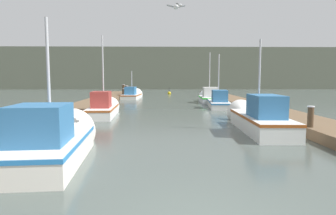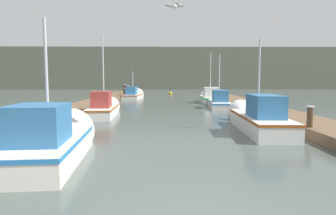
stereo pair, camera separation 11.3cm
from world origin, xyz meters
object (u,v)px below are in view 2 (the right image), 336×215
(fishing_boat_1, at_px, (256,118))
(fishing_boat_3, at_px, (218,101))
(fishing_boat_2, at_px, (104,108))
(fishing_boat_5, at_px, (134,95))
(mooring_piling_2, at_px, (125,93))
(channel_buoy, at_px, (170,93))
(seagull_1, at_px, (174,7))
(fishing_boat_4, at_px, (210,97))
(mooring_piling_3, at_px, (125,90))
(seagull_lead, at_px, (180,5))
(mooring_piling_0, at_px, (310,122))
(fishing_boat_0, at_px, (51,140))
(mooring_piling_1, at_px, (128,91))

(fishing_boat_1, height_order, fishing_boat_3, fishing_boat_3)
(fishing_boat_2, relative_size, fishing_boat_3, 0.89)
(fishing_boat_3, distance_m, fishing_boat_5, 12.03)
(fishing_boat_1, xyz_separation_m, mooring_piling_2, (-8.06, 19.34, 0.03))
(channel_buoy, bearing_deg, fishing_boat_3, -79.25)
(fishing_boat_1, relative_size, seagull_1, 11.11)
(channel_buoy, bearing_deg, mooring_piling_2, -123.63)
(fishing_boat_4, distance_m, seagull_1, 18.44)
(fishing_boat_1, distance_m, seagull_1, 6.24)
(mooring_piling_3, bearing_deg, fishing_boat_4, -43.20)
(channel_buoy, distance_m, seagull_lead, 24.75)
(mooring_piling_0, xyz_separation_m, mooring_piling_3, (-9.78, 24.25, 0.12))
(fishing_boat_5, bearing_deg, fishing_boat_3, -47.92)
(fishing_boat_0, bearing_deg, fishing_boat_4, 64.43)
(fishing_boat_0, bearing_deg, mooring_piling_0, 12.82)
(fishing_boat_2, bearing_deg, mooring_piling_0, -40.22)
(mooring_piling_0, distance_m, seagull_lead, 8.38)
(seagull_1, bearing_deg, fishing_boat_1, -145.22)
(seagull_lead, bearing_deg, fishing_boat_4, 22.28)
(fishing_boat_0, bearing_deg, mooring_piling_2, 88.18)
(fishing_boat_4, distance_m, mooring_piling_2, 9.78)
(fishing_boat_4, distance_m, channel_buoy, 13.19)
(fishing_boat_0, bearing_deg, mooring_piling_1, 87.95)
(fishing_boat_3, distance_m, seagull_lead, 9.54)
(fishing_boat_2, height_order, seagull_lead, seagull_lead)
(mooring_piling_0, relative_size, mooring_piling_3, 0.83)
(fishing_boat_0, relative_size, fishing_boat_2, 0.94)
(fishing_boat_0, height_order, seagull_1, seagull_1)
(fishing_boat_2, height_order, mooring_piling_3, fishing_boat_2)
(channel_buoy, bearing_deg, fishing_boat_0, -97.25)
(fishing_boat_4, bearing_deg, channel_buoy, 106.80)
(fishing_boat_5, bearing_deg, seagull_1, -76.95)
(fishing_boat_2, height_order, mooring_piling_0, fishing_boat_2)
(fishing_boat_3, relative_size, seagull_1, 10.49)
(fishing_boat_2, bearing_deg, mooring_piling_3, 90.89)
(fishing_boat_4, height_order, channel_buoy, fishing_boat_4)
(fishing_boat_1, relative_size, seagull_lead, 12.39)
(fishing_boat_1, height_order, mooring_piling_2, fishing_boat_1)
(mooring_piling_0, bearing_deg, fishing_boat_2, 142.28)
(fishing_boat_3, height_order, mooring_piling_3, fishing_boat_3)
(fishing_boat_2, bearing_deg, mooring_piling_2, 90.20)
(mooring_piling_2, bearing_deg, seagull_1, -78.93)
(channel_buoy, relative_size, seagull_lead, 1.91)
(fishing_boat_3, relative_size, mooring_piling_3, 4.21)
(fishing_boat_2, bearing_deg, fishing_boat_4, 48.28)
(fishing_boat_4, height_order, mooring_piling_2, fishing_boat_4)
(mooring_piling_0, height_order, mooring_piling_2, mooring_piling_0)
(fishing_boat_4, bearing_deg, fishing_boat_2, -126.63)
(seagull_lead, bearing_deg, fishing_boat_2, 104.12)
(seagull_lead, bearing_deg, mooring_piling_0, -98.13)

